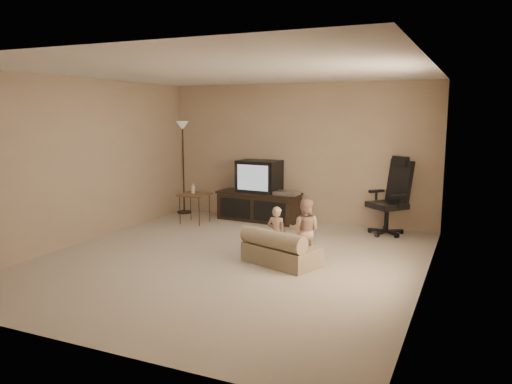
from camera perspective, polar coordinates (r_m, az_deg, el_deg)
floor at (r=6.83m, az=-3.06°, el=-7.81°), size 5.50×5.50×0.00m
room_shell at (r=6.55m, az=-3.17°, el=5.00°), size 5.50×5.50×5.50m
tv_stand at (r=9.19m, az=0.37°, el=-0.42°), size 1.59×0.67×1.12m
office_chair at (r=8.45m, az=15.16°, el=-1.61°), size 0.83×0.83×1.28m
side_table at (r=9.02m, az=-7.06°, el=-0.30°), size 0.50×0.50×0.73m
floor_lamp at (r=9.89m, az=-8.36°, el=5.16°), size 0.28×0.28×1.81m
child_sofa at (r=6.60m, az=2.67°, el=-6.65°), size 1.11×0.85×0.48m
toddler_left at (r=6.75m, az=2.38°, el=-4.76°), size 0.28×0.21×0.74m
toddler_right at (r=6.67m, az=5.58°, el=-4.42°), size 0.45×0.29×0.86m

